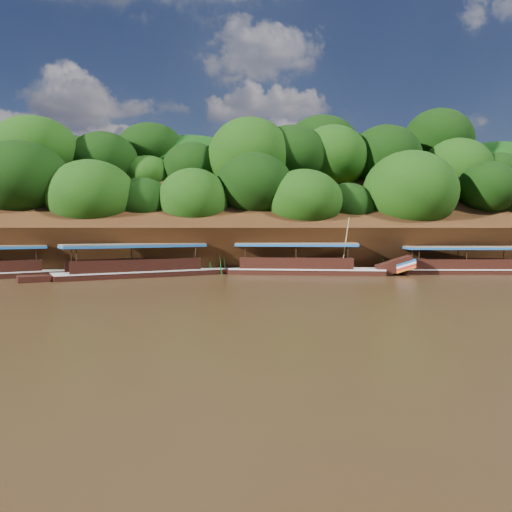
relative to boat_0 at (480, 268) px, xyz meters
The scene contains 7 objects.
ground 15.56m from the boat_0, 153.96° to the right, with size 160.00×160.00×0.00m, color black.
riverbank 21.22m from the boat_0, 131.34° to the left, with size 120.00×30.06×19.40m.
boat_0 is the anchor object (origin of this frame).
boat_1 13.47m from the boat_0, behind, with size 14.72×5.41×5.02m.
boat_2 26.03m from the boat_0, behind, with size 15.65×7.92×5.82m.
boat_3 37.52m from the boat_0, behind, with size 12.92×7.91×2.87m.
reeds 18.15m from the boat_0, behind, with size 50.87×2.20×2.04m.
Camera 1 is at (-9.25, -31.02, 3.59)m, focal length 35.00 mm.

